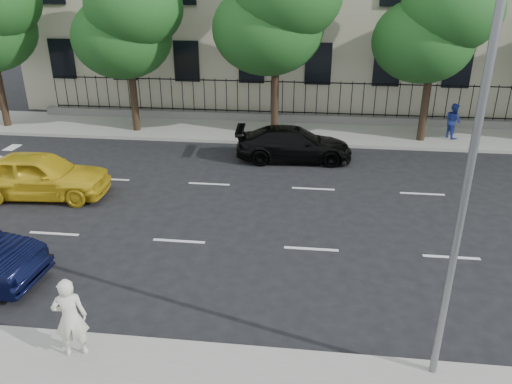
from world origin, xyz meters
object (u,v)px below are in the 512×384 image
Objects in this scene: street_light at (468,122)px; woman_near at (70,318)px; yellow_taxi at (40,175)px; black_sedan at (294,144)px.

woman_near is (-7.33, -0.89, -4.08)m from street_light.
street_light is 8.44m from woman_near.
yellow_taxi is at bearing 150.51° from street_light.
woman_near is (-3.93, -12.77, 0.34)m from black_sedan.
yellow_taxi is at bearing -78.28° from woman_near.
woman_near is (4.95, -7.83, 0.23)m from yellow_taxi.
street_light is 4.41× the size of woman_near.
street_light is 1.65× the size of yellow_taxi.
yellow_taxi reaches higher than black_sedan.
woman_near reaches higher than yellow_taxi.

